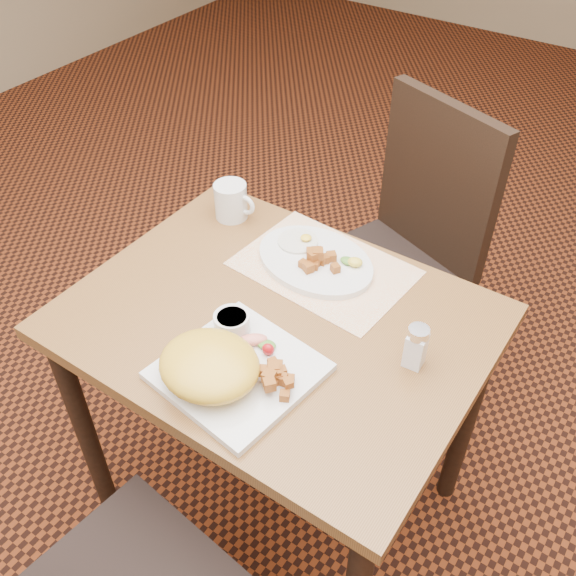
# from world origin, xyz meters

# --- Properties ---
(ground) EXTENTS (8.00, 8.00, 0.00)m
(ground) POSITION_xyz_m (0.00, 0.00, 0.00)
(ground) COLOR black
(ground) RESTS_ON ground
(table) EXTENTS (0.90, 0.70, 0.75)m
(table) POSITION_xyz_m (0.00, 0.00, 0.64)
(table) COLOR brown
(table) RESTS_ON ground
(chair_far) EXTENTS (0.54, 0.55, 0.97)m
(chair_far) POSITION_xyz_m (0.01, 0.65, 0.54)
(chair_far) COLOR black
(chair_far) RESTS_ON ground
(placemat) EXTENTS (0.42, 0.31, 0.00)m
(placemat) POSITION_xyz_m (0.00, 0.20, 0.75)
(placemat) COLOR white
(placemat) RESTS_ON table
(plate_square) EXTENTS (0.31, 0.31, 0.02)m
(plate_square) POSITION_xyz_m (0.03, -0.18, 0.76)
(plate_square) COLOR silver
(plate_square) RESTS_ON table
(plate_oval) EXTENTS (0.34, 0.27, 0.02)m
(plate_oval) POSITION_xyz_m (-0.03, 0.20, 0.76)
(plate_oval) COLOR silver
(plate_oval) RESTS_ON placemat
(hollandaise_mound) EXTENTS (0.20, 0.18, 0.08)m
(hollandaise_mound) POSITION_xyz_m (0.00, -0.23, 0.80)
(hollandaise_mound) COLOR yellow
(hollandaise_mound) RESTS_ON plate_square
(ramekin) EXTENTS (0.08, 0.08, 0.04)m
(ramekin) POSITION_xyz_m (-0.04, -0.10, 0.79)
(ramekin) COLOR silver
(ramekin) RESTS_ON plate_square
(garnish_sq) EXTENTS (0.09, 0.06, 0.03)m
(garnish_sq) POSITION_xyz_m (0.03, -0.11, 0.78)
(garnish_sq) COLOR #387223
(garnish_sq) RESTS_ON plate_square
(fried_egg) EXTENTS (0.10, 0.10, 0.02)m
(fried_egg) POSITION_xyz_m (-0.09, 0.23, 0.77)
(fried_egg) COLOR white
(fried_egg) RESTS_ON plate_oval
(garnish_ov) EXTENTS (0.06, 0.04, 0.02)m
(garnish_ov) POSITION_xyz_m (0.06, 0.23, 0.78)
(garnish_ov) COLOR #387223
(garnish_ov) RESTS_ON plate_oval
(salt_shaker) EXTENTS (0.05, 0.05, 0.10)m
(salt_shaker) POSITION_xyz_m (0.31, 0.04, 0.80)
(salt_shaker) COLOR white
(salt_shaker) RESTS_ON table
(coffee_mug) EXTENTS (0.12, 0.09, 0.10)m
(coffee_mug) POSITION_xyz_m (-0.31, 0.24, 0.80)
(coffee_mug) COLOR silver
(coffee_mug) RESTS_ON table
(home_fries_sq) EXTENTS (0.11, 0.09, 0.04)m
(home_fries_sq) POSITION_xyz_m (0.11, -0.16, 0.78)
(home_fries_sq) COLOR #AD5C1B
(home_fries_sq) RESTS_ON plate_square
(home_fries_ov) EXTENTS (0.11, 0.10, 0.04)m
(home_fries_ov) POSITION_xyz_m (-0.01, 0.19, 0.78)
(home_fries_ov) COLOR #AD5C1B
(home_fries_ov) RESTS_ON plate_oval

